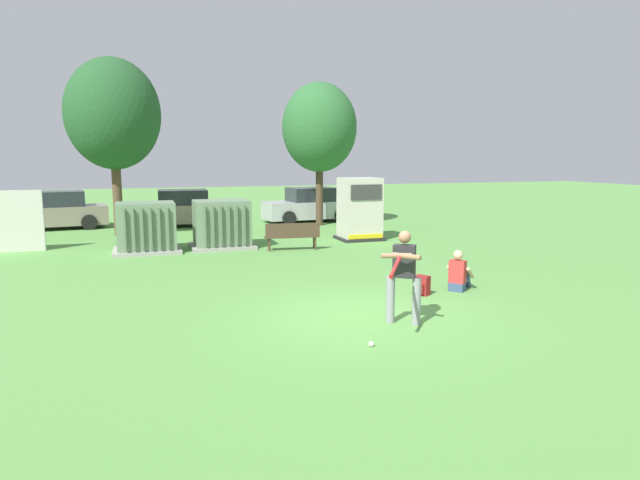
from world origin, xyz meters
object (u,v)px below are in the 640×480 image
at_px(sports_ball, 371,344).
at_px(backpack, 422,286).
at_px(batter, 404,273).
at_px(parked_car_left_of_center, 181,209).
at_px(parked_car_right_of_center, 309,206).
at_px(parked_car_leftmost, 55,212).
at_px(transformer_mid_west, 222,225).
at_px(transformer_west, 146,228).
at_px(park_bench, 292,234).
at_px(generator_enclosure, 360,209).
at_px(seated_spectator, 459,274).

distance_m(sports_ball, backpack, 3.74).
relative_size(batter, parked_car_left_of_center, 0.41).
bearing_deg(parked_car_right_of_center, parked_car_leftmost, 175.89).
xyz_separation_m(backpack, parked_car_left_of_center, (-4.14, 14.53, 0.54)).
bearing_deg(transformer_mid_west, parked_car_right_of_center, 51.70).
distance_m(transformer_west, transformer_mid_west, 2.44).
relative_size(park_bench, parked_car_leftmost, 0.42).
bearing_deg(parked_car_leftmost, park_bench, -46.14).
xyz_separation_m(batter, backpack, (1.41, 1.87, -0.76)).
xyz_separation_m(park_bench, parked_car_right_of_center, (2.95, 7.68, 0.22)).
relative_size(generator_enclosure, backpack, 5.23).
xyz_separation_m(generator_enclosure, parked_car_right_of_center, (-0.08, 6.11, -0.38)).
distance_m(generator_enclosure, seated_spectator, 8.23).
bearing_deg(sports_ball, parked_car_right_of_center, 76.12).
height_order(transformer_mid_west, seated_spectator, transformer_mid_west).
height_order(sports_ball, backpack, backpack).
xyz_separation_m(transformer_mid_west, backpack, (3.28, -7.95, -0.57)).
xyz_separation_m(park_bench, batter, (-0.26, -8.57, 0.44)).
bearing_deg(generator_enclosure, seated_spectator, -96.03).
bearing_deg(park_bench, generator_enclosure, 27.38).
bearing_deg(generator_enclosure, transformer_west, -176.72).
relative_size(generator_enclosure, sports_ball, 25.56).
relative_size(transformer_mid_west, parked_car_leftmost, 0.48).
bearing_deg(generator_enclosure, parked_car_left_of_center, 133.90).
xyz_separation_m(batter, parked_car_left_of_center, (-2.72, 16.40, -0.22)).
height_order(transformer_mid_west, backpack, transformer_mid_west).
bearing_deg(parked_car_leftmost, seated_spectator, -55.56).
xyz_separation_m(transformer_mid_west, generator_enclosure, (5.17, 0.33, 0.35)).
bearing_deg(backpack, generator_enclosure, 77.18).
xyz_separation_m(transformer_mid_west, park_bench, (2.13, -1.24, -0.25)).
xyz_separation_m(park_bench, parked_car_leftmost, (-8.15, 8.48, 0.22)).
bearing_deg(park_bench, parked_car_right_of_center, 68.99).
relative_size(generator_enclosure, batter, 1.32).
height_order(transformer_west, seated_spectator, transformer_west).
xyz_separation_m(transformer_west, park_bench, (4.57, -1.13, -0.25)).
relative_size(batter, backpack, 3.95).
relative_size(sports_ball, backpack, 0.20).
height_order(parked_car_left_of_center, parked_car_right_of_center, same).
bearing_deg(park_bench, backpack, -80.25).
xyz_separation_m(batter, sports_ball, (-1.04, -0.95, -0.93)).
distance_m(transformer_west, generator_enclosure, 7.63).
bearing_deg(generator_enclosure, sports_ball, -111.35).
distance_m(batter, parked_car_left_of_center, 16.62).
bearing_deg(generator_enclosure, parked_car_right_of_center, 90.79).
relative_size(transformer_west, batter, 1.21).
height_order(generator_enclosure, parked_car_left_of_center, generator_enclosure).
bearing_deg(batter, transformer_mid_west, 100.79).
bearing_deg(transformer_west, parked_car_leftmost, 115.95).
height_order(transformer_mid_west, batter, batter).
relative_size(park_bench, backpack, 4.16).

